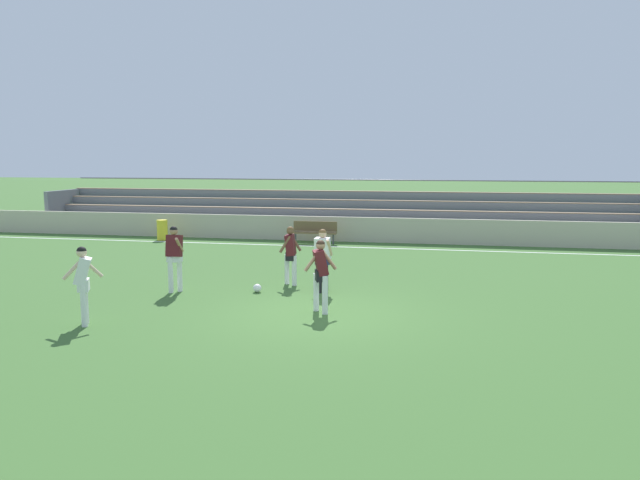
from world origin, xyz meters
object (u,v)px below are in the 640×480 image
Objects in this scene: player_dark_overlapping at (321,270)px; soccer_ball at (257,288)px; player_dark_dropping_back at (174,253)px; player_white_deep_cover at (83,279)px; player_white_trailing_run at (323,255)px; bleacher_stand at (335,211)px; trash_bin at (162,230)px; bench_near_bin at (315,230)px; player_dark_challenging at (290,250)px.

soccer_ball is (-2.00, 1.66, -0.87)m from player_dark_overlapping.
player_dark_dropping_back is 1.04× the size of player_white_deep_cover.
player_white_deep_cover reaches higher than player_white_trailing_run.
bleacher_stand reaches higher than trash_bin.
player_white_deep_cover is 7.54× the size of soccer_ball.
player_dark_dropping_back is 3.28m from player_white_deep_cover.
player_white_deep_cover is at bearing -99.32° from player_dark_dropping_back.
bench_near_bin reaches higher than soccer_ball.
bench_near_bin is 9.51m from player_dark_dropping_back.
player_dark_challenging reaches higher than bench_near_bin.
bleacher_stand is at bearing 98.27° from player_white_trailing_run.
player_dark_challenging is 5.72m from player_white_deep_cover.
trash_bin is 11.96m from player_white_trailing_run.
player_dark_dropping_back reaches higher than trash_bin.
player_white_trailing_run is 7.49× the size of soccer_ball.
bleacher_stand is 15.99× the size of player_dark_dropping_back.
player_white_trailing_run is at bearing -76.93° from bench_near_bin.
player_dark_overlapping reaches higher than bench_near_bin.
bench_near_bin is 1.09× the size of player_white_trailing_run.
player_dark_dropping_back is 1.04× the size of player_dark_overlapping.
player_dark_challenging is 0.97× the size of player_white_deep_cover.
player_dark_overlapping is (8.90, -10.42, 0.56)m from trash_bin.
bleacher_stand reaches higher than bench_near_bin.
player_dark_challenging is at bearing -45.60° from trash_bin.
player_white_trailing_run is at bearing 99.70° from player_dark_overlapping.
player_dark_challenging is at bearing -86.47° from bleacher_stand.
bleacher_stand is at bearing 85.21° from bench_near_bin.
player_white_deep_cover reaches higher than soccer_ball.
player_dark_dropping_back is 2.32m from soccer_ball.
player_dark_overlapping is (0.35, -2.06, 0.01)m from player_white_trailing_run.
bleacher_stand is 12.74m from player_dark_dropping_back.
player_white_trailing_run is at bearing -81.73° from bleacher_stand.
player_dark_dropping_back reaches higher than player_white_trailing_run.
trash_bin is at bearing 117.70° from player_dark_dropping_back.
player_dark_dropping_back is at bearing -100.69° from bench_near_bin.
player_dark_challenging is at bearing 28.23° from player_dark_dropping_back.
player_white_trailing_run is (1.71, -11.80, -0.06)m from bleacher_stand.
player_dark_dropping_back is at bearing -151.77° from player_dark_challenging.
trash_bin is at bearing 130.49° from player_dark_overlapping.
trash_bin is 10.76m from player_dark_challenging.
bleacher_stand is at bearing 90.29° from soccer_ball.
bench_near_bin is at bearing 92.13° from soccer_ball.
trash_bin is at bearing 109.01° from player_white_deep_cover.
soccer_ball is at bearing -89.71° from bleacher_stand.
player_dark_overlapping is 1.00× the size of player_white_deep_cover.
bench_near_bin is 7.94m from player_dark_challenging.
bench_near_bin is at bearing 79.66° from player_white_deep_cover.
bleacher_stand is 7.67m from trash_bin.
bench_near_bin is at bearing 1.76° from trash_bin.
bench_near_bin is 12.79m from player_white_deep_cover.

